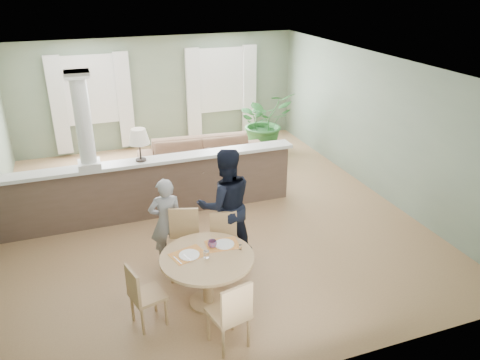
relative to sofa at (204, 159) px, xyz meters
name	(u,v)px	position (x,y,z in m)	size (l,w,h in m)	color
ground	(205,213)	(-0.46, -1.62, -0.40)	(8.00, 8.00, 0.00)	tan
room_shell	(191,109)	(-0.49, -0.99, 1.41)	(7.02, 8.02, 2.71)	gray
pony_wall	(147,181)	(-1.44, -1.42, 0.31)	(5.32, 0.38, 2.70)	brown
sofa	(204,159)	(0.00, 0.00, 0.00)	(2.75, 1.07, 0.80)	#885F4A
houseplant	(264,122)	(1.85, 1.09, 0.34)	(1.33, 1.15, 1.48)	#276229
dining_table	(207,266)	(-1.11, -4.10, 0.19)	(1.22, 1.22, 0.84)	tan
chair_far_boy	(184,240)	(-1.23, -3.30, 0.15)	(0.56, 0.56, 0.99)	tan
chair_far_man	(225,241)	(-0.67, -3.47, 0.11)	(0.48, 0.48, 0.92)	tan
chair_near	(232,312)	(-1.08, -4.98, 0.12)	(0.51, 0.51, 0.94)	tan
chair_side	(142,294)	(-1.99, -4.24, 0.08)	(0.48, 0.48, 0.86)	tan
child_person	(166,222)	(-1.41, -2.95, 0.30)	(0.51, 0.33, 1.39)	gray
man_person	(225,205)	(-0.53, -3.10, 0.49)	(0.87, 0.68, 1.79)	black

